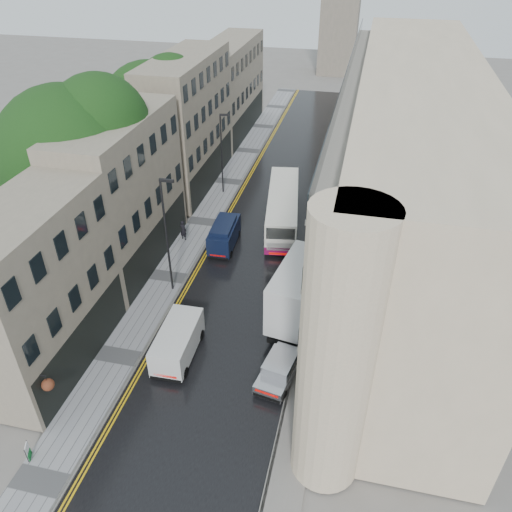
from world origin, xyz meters
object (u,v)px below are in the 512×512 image
at_px(estate_sign, 28,451).
at_px(silver_hatchback, 258,381).
at_px(navy_van, 209,243).
at_px(cream_bus, 267,226).
at_px(lamp_post_far, 222,155).
at_px(white_van, 153,359).
at_px(white_lorry, 275,302).
at_px(tree_near, 74,178).
at_px(pedestrian, 183,230).
at_px(tree_far, 152,127).
at_px(lamp_post_near, 167,238).

bearing_deg(estate_sign, silver_hatchback, 10.44).
bearing_deg(navy_van, silver_hatchback, -64.12).
xyz_separation_m(cream_bus, lamp_post_far, (-5.97, 7.72, 2.43)).
height_order(white_van, navy_van, navy_van).
xyz_separation_m(white_lorry, estate_sign, (-9.85, -11.98, -1.61)).
xyz_separation_m(tree_near, lamp_post_far, (6.73, 13.39, -3.03)).
xyz_separation_m(navy_van, lamp_post_far, (-1.97, 10.67, 2.77)).
relative_size(white_van, pedestrian, 2.66).
xyz_separation_m(cream_bus, silver_hatchback, (2.67, -15.39, -0.75)).
bearing_deg(estate_sign, navy_van, 56.83).
bearing_deg(tree_far, tree_near, -91.32).
bearing_deg(cream_bus, tree_near, -164.27).
bearing_deg(lamp_post_far, tree_near, -126.70).
height_order(silver_hatchback, navy_van, navy_van).
bearing_deg(tree_far, estate_sign, -80.06).
relative_size(lamp_post_near, lamp_post_far, 1.12).
bearing_deg(white_lorry, lamp_post_far, 124.84).
bearing_deg(cream_bus, pedestrian, -177.43).
relative_size(silver_hatchback, estate_sign, 4.26).
bearing_deg(navy_van, pedestrian, 146.61).
bearing_deg(silver_hatchback, tree_far, 134.27).
height_order(tree_near, white_van, tree_near).
bearing_deg(tree_near, cream_bus, 24.07).
relative_size(cream_bus, silver_hatchback, 2.80).
height_order(lamp_post_near, lamp_post_far, lamp_post_near).
bearing_deg(estate_sign, lamp_post_far, 64.03).
xyz_separation_m(silver_hatchback, navy_van, (-6.66, 12.44, 0.41)).
distance_m(tree_far, pedestrian, 11.58).
height_order(white_lorry, pedestrian, white_lorry).
relative_size(tree_far, silver_hatchback, 3.25).
relative_size(tree_near, lamp_post_near, 1.63).
relative_size(tree_far, white_van, 2.73).
bearing_deg(white_lorry, silver_hatchback, -80.21).
distance_m(lamp_post_far, estate_sign, 30.00).
relative_size(cream_bus, white_van, 2.35).
height_order(white_lorry, lamp_post_near, lamp_post_near).
bearing_deg(silver_hatchback, lamp_post_near, 146.91).
relative_size(lamp_post_far, estate_sign, 8.44).
height_order(tree_near, silver_hatchback, tree_near).
distance_m(tree_near, estate_sign, 18.42).
height_order(tree_near, lamp_post_far, tree_near).
relative_size(white_lorry, navy_van, 1.85).
bearing_deg(white_lorry, white_van, -129.45).
xyz_separation_m(white_lorry, white_van, (-6.05, -5.34, -1.12)).
bearing_deg(silver_hatchback, lamp_post_far, 121.22).
relative_size(tree_near, lamp_post_far, 1.83).
distance_m(lamp_post_near, lamp_post_far, 15.52).
height_order(tree_near, white_lorry, tree_near).
bearing_deg(silver_hatchback, pedestrian, 134.44).
distance_m(white_lorry, navy_van, 9.77).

